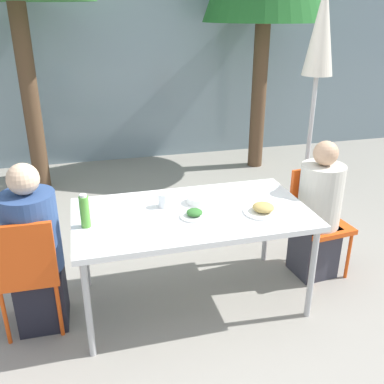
% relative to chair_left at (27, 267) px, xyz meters
% --- Properties ---
extents(ground_plane, '(24.00, 24.00, 0.00)m').
position_rel_chair_left_xyz_m(ground_plane, '(1.13, 0.06, -0.51)').
color(ground_plane, gray).
extents(building_facade, '(10.00, 0.20, 3.00)m').
position_rel_chair_left_xyz_m(building_facade, '(1.13, 3.70, 0.99)').
color(building_facade, gray).
rests_on(building_facade, ground).
extents(dining_table, '(1.65, 0.90, 0.75)m').
position_rel_chair_left_xyz_m(dining_table, '(1.13, 0.06, 0.19)').
color(dining_table, white).
rests_on(dining_table, ground).
extents(chair_left, '(0.41, 0.41, 0.87)m').
position_rel_chair_left_xyz_m(chair_left, '(0.00, 0.00, 0.00)').
color(chair_left, '#E54C14').
rests_on(chair_left, ground).
extents(person_left, '(0.36, 0.36, 1.20)m').
position_rel_chair_left_xyz_m(person_left, '(0.05, 0.08, 0.05)').
color(person_left, black).
rests_on(person_left, ground).
extents(chair_right, '(0.44, 0.44, 0.87)m').
position_rel_chair_left_xyz_m(chair_right, '(2.24, 0.25, 0.00)').
color(chair_right, '#E54C14').
rests_on(chair_right, ground).
extents(person_right, '(0.34, 0.34, 1.15)m').
position_rel_chair_left_xyz_m(person_right, '(2.20, 0.17, 0.03)').
color(person_right, '#383842').
rests_on(person_right, ground).
extents(closed_umbrella, '(0.36, 0.36, 2.33)m').
position_rel_chair_left_xyz_m(closed_umbrella, '(2.57, 1.05, 1.19)').
color(closed_umbrella, '#333333').
rests_on(closed_umbrella, ground).
extents(plate_0, '(0.27, 0.27, 0.07)m').
position_rel_chair_left_xyz_m(plate_0, '(1.60, -0.09, 0.26)').
color(plate_0, white).
rests_on(plate_0, dining_table).
extents(plate_1, '(0.20, 0.20, 0.06)m').
position_rel_chair_left_xyz_m(plate_1, '(1.12, -0.03, 0.26)').
color(plate_1, white).
rests_on(plate_1, dining_table).
extents(bottle, '(0.06, 0.06, 0.23)m').
position_rel_chair_left_xyz_m(bottle, '(0.40, 0.02, 0.35)').
color(bottle, '#51A338').
rests_on(bottle, dining_table).
extents(drinking_cup, '(0.08, 0.08, 0.10)m').
position_rel_chair_left_xyz_m(drinking_cup, '(0.95, 0.19, 0.29)').
color(drinking_cup, white).
rests_on(drinking_cup, dining_table).
extents(salad_bowl, '(0.17, 0.17, 0.05)m').
position_rel_chair_left_xyz_m(salad_bowl, '(1.21, 0.19, 0.26)').
color(salad_bowl, white).
rests_on(salad_bowl, dining_table).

